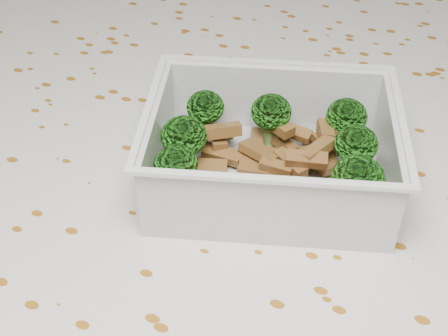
% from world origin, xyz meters
% --- Properties ---
extents(dining_table, '(1.40, 0.90, 0.75)m').
position_xyz_m(dining_table, '(0.00, 0.00, 0.67)').
color(dining_table, brown).
rests_on(dining_table, ground).
extents(tablecloth, '(1.46, 0.96, 0.19)m').
position_xyz_m(tablecloth, '(0.00, 0.00, 0.72)').
color(tablecloth, silver).
rests_on(tablecloth, dining_table).
extents(lunch_container, '(0.22, 0.19, 0.06)m').
position_xyz_m(lunch_container, '(0.03, 0.02, 0.78)').
color(lunch_container, silver).
rests_on(lunch_container, tablecloth).
extents(broccoli_florets, '(0.17, 0.13, 0.05)m').
position_xyz_m(broccoli_florets, '(0.03, 0.03, 0.79)').
color(broccoli_florets, '#608C3F').
rests_on(broccoli_florets, lunch_container).
extents(meat_pile, '(0.11, 0.08, 0.03)m').
position_xyz_m(meat_pile, '(0.03, 0.04, 0.77)').
color(meat_pile, brown).
rests_on(meat_pile, lunch_container).
extents(sausage, '(0.15, 0.07, 0.02)m').
position_xyz_m(sausage, '(0.05, -0.01, 0.78)').
color(sausage, red).
rests_on(sausage, lunch_container).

